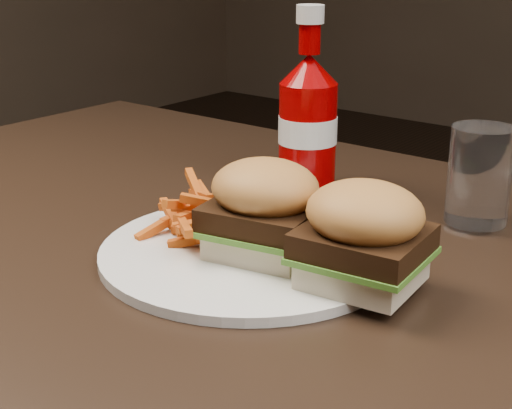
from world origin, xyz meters
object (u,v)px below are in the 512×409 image
Objects in this scene: ketchup_bottle at (307,141)px; plate at (249,252)px; tumbler at (480,175)px; dining_table at (232,264)px.

plate is at bearing -69.63° from ketchup_bottle.
ketchup_bottle is at bearing -176.78° from tumbler.
plate is 0.25m from tumbler.
dining_table is 0.21m from ketchup_bottle.
dining_table is 0.04m from plate.
tumbler reaches higher than dining_table.
plate is 0.22m from ketchup_bottle.
dining_table is at bearing -77.30° from ketchup_bottle.
plate is at bearing -19.63° from dining_table.
ketchup_bottle is 0.21m from tumbler.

